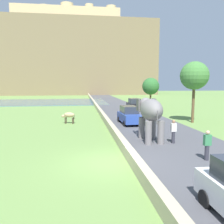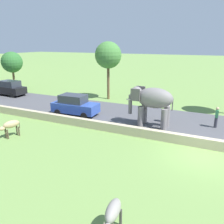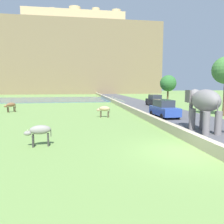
{
  "view_description": "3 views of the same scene",
  "coord_description": "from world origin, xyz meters",
  "px_view_note": "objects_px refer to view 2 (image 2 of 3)",
  "views": [
    {
      "loc": [
        -1.31,
        -11.17,
        4.02
      ],
      "look_at": [
        1.29,
        7.88,
        1.61
      ],
      "focal_mm": 36.66,
      "sensor_mm": 36.0,
      "label": 1
    },
    {
      "loc": [
        -12.87,
        -0.48,
        6.15
      ],
      "look_at": [
        1.89,
        6.5,
        1.24
      ],
      "focal_mm": 37.41,
      "sensor_mm": 36.0,
      "label": 2
    },
    {
      "loc": [
        -5.04,
        -9.4,
        3.28
      ],
      "look_at": [
        -2.43,
        7.36,
        1.12
      ],
      "focal_mm": 34.07,
      "sensor_mm": 36.0,
      "label": 3
    }
  ],
  "objects_px": {
    "cow_grey": "(113,213)",
    "person_trailing": "(216,117)",
    "elephant": "(151,100)",
    "person_beside_elephant": "(168,112)",
    "cow_tan": "(11,125)",
    "car_black": "(10,88)",
    "car_blue": "(75,105)"
  },
  "relations": [
    {
      "from": "cow_grey",
      "to": "person_trailing",
      "type": "bearing_deg",
      "value": -12.18
    },
    {
      "from": "elephant",
      "to": "person_beside_elephant",
      "type": "xyz_separation_m",
      "value": [
        1.32,
        -0.98,
        -1.16
      ]
    },
    {
      "from": "elephant",
      "to": "person_beside_elephant",
      "type": "distance_m",
      "value": 2.01
    },
    {
      "from": "person_trailing",
      "to": "cow_tan",
      "type": "relative_size",
      "value": 1.15
    },
    {
      "from": "elephant",
      "to": "person_trailing",
      "type": "xyz_separation_m",
      "value": [
        1.68,
        -4.47,
        -1.16
      ]
    },
    {
      "from": "cow_grey",
      "to": "cow_tan",
      "type": "height_order",
      "value": "same"
    },
    {
      "from": "person_beside_elephant",
      "to": "car_black",
      "type": "bearing_deg",
      "value": 84.54
    },
    {
      "from": "elephant",
      "to": "person_trailing",
      "type": "distance_m",
      "value": 4.92
    },
    {
      "from": "elephant",
      "to": "cow_grey",
      "type": "height_order",
      "value": "elephant"
    },
    {
      "from": "person_trailing",
      "to": "car_black",
      "type": "bearing_deg",
      "value": 86.29
    },
    {
      "from": "person_trailing",
      "to": "car_blue",
      "type": "xyz_separation_m",
      "value": [
        -1.69,
        11.26,
        0.03
      ]
    },
    {
      "from": "car_black",
      "to": "cow_grey",
      "type": "relative_size",
      "value": 2.85
    },
    {
      "from": "person_beside_elephant",
      "to": "car_black",
      "type": "height_order",
      "value": "car_black"
    },
    {
      "from": "cow_tan",
      "to": "person_trailing",
      "type": "bearing_deg",
      "value": -58.15
    },
    {
      "from": "cow_tan",
      "to": "car_black",
      "type": "bearing_deg",
      "value": 48.4
    },
    {
      "from": "elephant",
      "to": "cow_grey",
      "type": "relative_size",
      "value": 2.45
    },
    {
      "from": "elephant",
      "to": "cow_tan",
      "type": "bearing_deg",
      "value": 127.28
    },
    {
      "from": "elephant",
      "to": "person_beside_elephant",
      "type": "relative_size",
      "value": 2.13
    },
    {
      "from": "elephant",
      "to": "cow_grey",
      "type": "distance_m",
      "value": 10.82
    },
    {
      "from": "person_trailing",
      "to": "person_beside_elephant",
      "type": "bearing_deg",
      "value": 95.9
    },
    {
      "from": "elephant",
      "to": "cow_tan",
      "type": "xyz_separation_m",
      "value": [
        -5.98,
        7.86,
        -1.2
      ]
    },
    {
      "from": "person_beside_elephant",
      "to": "cow_grey",
      "type": "bearing_deg",
      "value": -175.96
    },
    {
      "from": "car_blue",
      "to": "person_trailing",
      "type": "bearing_deg",
      "value": -81.49
    },
    {
      "from": "car_black",
      "to": "cow_grey",
      "type": "xyz_separation_m",
      "value": [
        -13.75,
        -19.96,
        -0.06
      ]
    },
    {
      "from": "car_blue",
      "to": "cow_grey",
      "type": "xyz_separation_m",
      "value": [
        -10.6,
        -8.61,
        -0.06
      ]
    },
    {
      "from": "elephant",
      "to": "cow_tan",
      "type": "distance_m",
      "value": 9.95
    },
    {
      "from": "cow_tan",
      "to": "elephant",
      "type": "bearing_deg",
      "value": -52.72
    },
    {
      "from": "person_beside_elephant",
      "to": "cow_tan",
      "type": "distance_m",
      "value": 11.46
    },
    {
      "from": "cow_tan",
      "to": "person_beside_elephant",
      "type": "bearing_deg",
      "value": -50.44
    },
    {
      "from": "cow_grey",
      "to": "cow_tan",
      "type": "xyz_separation_m",
      "value": [
        4.62,
        9.68,
        0.0
      ]
    },
    {
      "from": "person_beside_elephant",
      "to": "car_blue",
      "type": "bearing_deg",
      "value": 99.67
    },
    {
      "from": "car_black",
      "to": "car_blue",
      "type": "bearing_deg",
      "value": -105.52
    }
  ]
}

